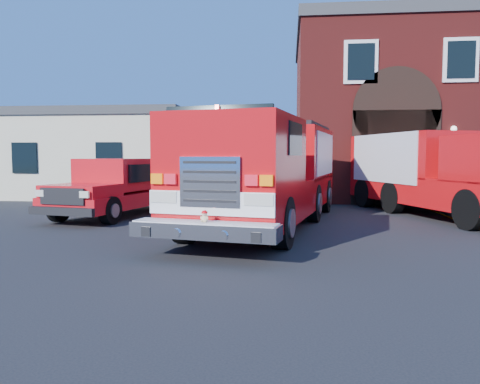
# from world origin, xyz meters

# --- Properties ---
(ground) EXTENTS (100.00, 100.00, 0.00)m
(ground) POSITION_xyz_m (0.00, 0.00, 0.00)
(ground) COLOR black
(ground) RESTS_ON ground
(parking_stripe_mid) EXTENTS (0.12, 3.00, 0.01)m
(parking_stripe_mid) POSITION_xyz_m (6.50, 4.00, 0.00)
(parking_stripe_mid) COLOR #E0B90B
(parking_stripe_mid) RESTS_ON ground
(parking_stripe_far) EXTENTS (0.12, 3.00, 0.01)m
(parking_stripe_far) POSITION_xyz_m (6.50, 7.00, 0.00)
(parking_stripe_far) COLOR #E0B90B
(parking_stripe_far) RESTS_ON ground
(fire_station) EXTENTS (15.20, 10.20, 8.45)m
(fire_station) POSITION_xyz_m (8.99, 13.98, 4.25)
(fire_station) COLOR maroon
(fire_station) RESTS_ON ground
(side_building) EXTENTS (10.20, 8.20, 4.35)m
(side_building) POSITION_xyz_m (-9.00, 13.00, 2.20)
(side_building) COLOR beige
(side_building) RESTS_ON ground
(fire_engine) EXTENTS (4.85, 10.67, 3.17)m
(fire_engine) POSITION_xyz_m (0.46, 2.71, 1.64)
(fire_engine) COLOR black
(fire_engine) RESTS_ON ground
(pickup_truck) EXTENTS (3.40, 6.40, 1.99)m
(pickup_truck) POSITION_xyz_m (-4.87, 4.44, 0.94)
(pickup_truck) COLOR black
(pickup_truck) RESTS_ON ground
(secondary_truck) EXTENTS (5.51, 9.35, 2.90)m
(secondary_truck) POSITION_xyz_m (6.24, 5.57, 1.58)
(secondary_truck) COLOR black
(secondary_truck) RESTS_ON ground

